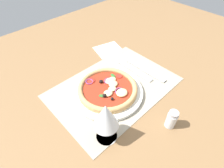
# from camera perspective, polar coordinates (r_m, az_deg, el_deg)

# --- Properties ---
(ground_plane) EXTENTS (1.90, 1.40, 0.02)m
(ground_plane) POSITION_cam_1_polar(r_m,az_deg,el_deg) (0.69, 0.71, -1.75)
(ground_plane) COLOR olive
(placemat) EXTENTS (0.47, 0.32, 0.00)m
(placemat) POSITION_cam_1_polar(r_m,az_deg,el_deg) (0.68, 0.72, -0.94)
(placemat) COLOR #A39984
(placemat) RESTS_ON ground_plane
(plate) EXTENTS (0.26, 0.26, 0.01)m
(plate) POSITION_cam_1_polar(r_m,az_deg,el_deg) (0.65, -1.41, -2.42)
(plate) COLOR silver
(plate) RESTS_ON placemat
(pizza) EXTENTS (0.22, 0.22, 0.03)m
(pizza) POSITION_cam_1_polar(r_m,az_deg,el_deg) (0.64, -1.36, -1.37)
(pizza) COLOR tan
(pizza) RESTS_ON plate
(fork) EXTENTS (0.02, 0.18, 0.00)m
(fork) POSITION_cam_1_polar(r_m,az_deg,el_deg) (0.75, 7.73, 3.98)
(fork) COLOR silver
(fork) RESTS_ON placemat
(knife) EXTENTS (0.02, 0.20, 0.01)m
(knife) POSITION_cam_1_polar(r_m,az_deg,el_deg) (0.76, 10.69, 4.46)
(knife) COLOR silver
(knife) RESTS_ON placemat
(wine_glass) EXTENTS (0.07, 0.07, 0.15)m
(wine_glass) POSITION_cam_1_polar(r_m,az_deg,el_deg) (0.47, -2.00, -10.52)
(wine_glass) COLOR silver
(wine_glass) RESTS_ON ground_plane
(napkin) EXTENTS (0.15, 0.14, 0.00)m
(napkin) POSITION_cam_1_polar(r_m,az_deg,el_deg) (0.88, -1.11, 11.07)
(napkin) COLOR silver
(napkin) RESTS_ON ground_plane
(pepper_shaker) EXTENTS (0.03, 0.03, 0.07)m
(pepper_shaker) POSITION_cam_1_polar(r_m,az_deg,el_deg) (0.58, 18.72, -10.74)
(pepper_shaker) COLOR silver
(pepper_shaker) RESTS_ON ground_plane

